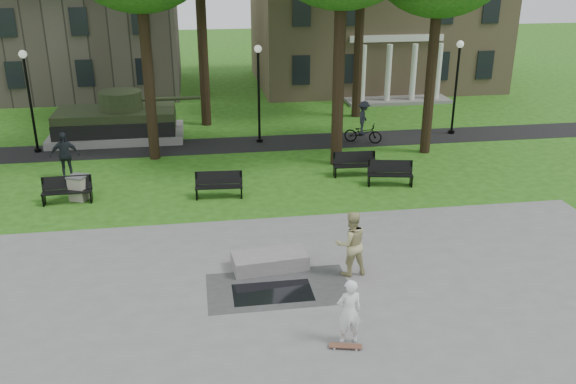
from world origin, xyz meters
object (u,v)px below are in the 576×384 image
(trash_bin, at_px, (79,187))
(skateboarder, at_px, (349,312))
(cyclist, at_px, (363,126))
(friend_watching, at_px, (351,243))
(concrete_block, at_px, (270,261))
(park_bench_0, at_px, (67,189))

(trash_bin, bearing_deg, skateboarder, -53.08)
(cyclist, bearing_deg, friend_watching, -172.88)
(skateboarder, height_order, trash_bin, skateboarder)
(friend_watching, height_order, cyclist, cyclist)
(concrete_block, relative_size, skateboarder, 1.29)
(friend_watching, relative_size, trash_bin, 2.04)
(skateboarder, relative_size, trash_bin, 1.77)
(concrete_block, relative_size, cyclist, 1.06)
(skateboarder, bearing_deg, concrete_block, -75.39)
(park_bench_0, distance_m, trash_bin, 0.45)
(cyclist, xyz_separation_m, park_bench_0, (-12.99, -5.79, -0.33))
(concrete_block, bearing_deg, cyclist, 62.98)
(concrete_block, height_order, friend_watching, friend_watching)
(friend_watching, distance_m, cyclist, 13.33)
(park_bench_0, relative_size, trash_bin, 1.89)
(concrete_block, height_order, park_bench_0, park_bench_0)
(friend_watching, relative_size, cyclist, 0.94)
(trash_bin, bearing_deg, friend_watching, -39.51)
(friend_watching, distance_m, park_bench_0, 11.48)
(cyclist, bearing_deg, concrete_block, 177.00)
(friend_watching, bearing_deg, trash_bin, -46.82)
(skateboarder, distance_m, park_bench_0, 13.15)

